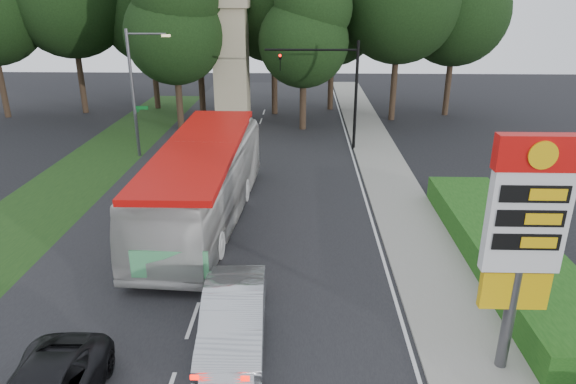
{
  "coord_description": "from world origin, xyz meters",
  "views": [
    {
      "loc": [
        3.52,
        -9.98,
        9.96
      ],
      "look_at": [
        2.93,
        10.04,
        2.2
      ],
      "focal_mm": 32.0,
      "sensor_mm": 36.0,
      "label": 1
    }
  ],
  "objects_px": {
    "transit_bus": "(204,183)",
    "streetlight_signs": "(136,88)",
    "gas_station_pylon": "(526,226)",
    "sedan_silver": "(234,318)",
    "monument": "(231,62)",
    "traffic_signal_mast": "(336,80)"
  },
  "relations": [
    {
      "from": "gas_station_pylon",
      "to": "transit_bus",
      "type": "relative_size",
      "value": 0.51
    },
    {
      "from": "gas_station_pylon",
      "to": "streetlight_signs",
      "type": "distance_m",
      "value": 25.74
    },
    {
      "from": "transit_bus",
      "to": "gas_station_pylon",
      "type": "bearing_deg",
      "value": -40.55
    },
    {
      "from": "transit_bus",
      "to": "sedan_silver",
      "type": "distance_m",
      "value": 9.32
    },
    {
      "from": "transit_bus",
      "to": "sedan_silver",
      "type": "bearing_deg",
      "value": -70.89
    },
    {
      "from": "sedan_silver",
      "to": "monument",
      "type": "bearing_deg",
      "value": 94.17
    },
    {
      "from": "streetlight_signs",
      "to": "transit_bus",
      "type": "distance_m",
      "value": 12.06
    },
    {
      "from": "traffic_signal_mast",
      "to": "streetlight_signs",
      "type": "height_order",
      "value": "streetlight_signs"
    },
    {
      "from": "sedan_silver",
      "to": "transit_bus",
      "type": "bearing_deg",
      "value": 102.31
    },
    {
      "from": "traffic_signal_mast",
      "to": "gas_station_pylon",
      "type": "bearing_deg",
      "value": -80.91
    },
    {
      "from": "gas_station_pylon",
      "to": "monument",
      "type": "bearing_deg",
      "value": 111.8
    },
    {
      "from": "streetlight_signs",
      "to": "monument",
      "type": "bearing_deg",
      "value": 58.03
    },
    {
      "from": "transit_bus",
      "to": "streetlight_signs",
      "type": "bearing_deg",
      "value": 124.26
    },
    {
      "from": "monument",
      "to": "transit_bus",
      "type": "xyz_separation_m",
      "value": [
        1.02,
        -18.13,
        -3.22
      ]
    },
    {
      "from": "gas_station_pylon",
      "to": "streetlight_signs",
      "type": "height_order",
      "value": "streetlight_signs"
    },
    {
      "from": "transit_bus",
      "to": "sedan_silver",
      "type": "xyz_separation_m",
      "value": [
        2.48,
        -8.92,
        -1.02
      ]
    },
    {
      "from": "traffic_signal_mast",
      "to": "monument",
      "type": "xyz_separation_m",
      "value": [
        -7.68,
        6.0,
        0.43
      ]
    },
    {
      "from": "gas_station_pylon",
      "to": "monument",
      "type": "distance_m",
      "value": 30.17
    },
    {
      "from": "streetlight_signs",
      "to": "monument",
      "type": "height_order",
      "value": "monument"
    },
    {
      "from": "gas_station_pylon",
      "to": "transit_bus",
      "type": "distance_m",
      "value": 14.41
    },
    {
      "from": "gas_station_pylon",
      "to": "transit_bus",
      "type": "xyz_separation_m",
      "value": [
        -10.18,
        9.88,
        -2.57
      ]
    },
    {
      "from": "streetlight_signs",
      "to": "monument",
      "type": "relative_size",
      "value": 0.8
    }
  ]
}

